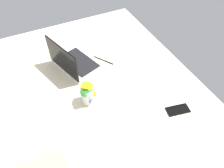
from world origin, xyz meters
TOP-DOWN VIEW (x-y plane):
  - bed_mattress at (0.00, 0.00)cm, footprint 180.00×140.00cm
  - laptop at (31.39, 3.04)cm, footprint 38.54×32.18cm
  - snack_cup at (-2.32, 4.49)cm, footprint 10.12×10.18cm
  - cell_phone at (-32.61, -41.27)cm, footprint 9.39×15.06cm
  - charger_cable at (28.34, -18.98)cm, footprint 14.52×9.87cm

SIDE VIEW (x-z plane):
  - bed_mattress at x=0.00cm, z-range 0.00..18.00cm
  - charger_cable at x=28.34cm, z-range 18.00..18.60cm
  - cell_phone at x=-32.61cm, z-range 18.00..18.80cm
  - laptop at x=31.39cm, z-range 10.91..33.91cm
  - snack_cup at x=-2.32cm, z-range 17.04..31.65cm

